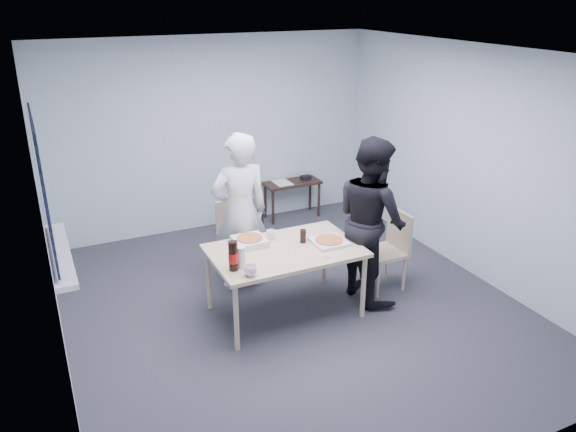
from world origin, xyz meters
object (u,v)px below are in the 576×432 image
stool (250,219)px  soda_bottle (233,256)px  person_black (371,219)px  mug_a (251,271)px  chair_far (237,233)px  backpack (250,198)px  side_table (292,187)px  chair_right (391,244)px  person_white (240,212)px  dining_table (285,254)px  mug_b (271,235)px

stool → soda_bottle: bearing=-115.5°
person_black → mug_a: bearing=102.5°
chair_far → mug_a: (-0.38, -1.39, 0.26)m
backpack → mug_a: size_ratio=3.07×
side_table → chair_right: bearing=-87.9°
person_white → backpack: size_ratio=4.69×
dining_table → person_white: person_white is taller
person_white → stool: 1.26m
chair_far → chair_right: 1.75m
chair_far → person_black: (1.12, -1.06, 0.37)m
person_black → backpack: person_black is taller
chair_far → mug_a: chair_far is taller
dining_table → stool: 1.80m
dining_table → chair_right: (1.29, 0.01, -0.15)m
chair_right → stool: size_ratio=1.97×
chair_right → side_table: bearing=92.1°
side_table → backpack: size_ratio=2.16×
dining_table → backpack: size_ratio=3.94×
stool → mug_a: 2.31m
chair_far → person_white: 0.48m
side_table → soda_bottle: size_ratio=2.83×
person_white → mug_b: person_white is taller
chair_right → backpack: bearing=119.8°
soda_bottle → person_black: bearing=5.9°
chair_right → backpack: size_ratio=2.36×
stool → person_white: bearing=-116.7°
person_black → mug_b: person_black is taller
stool → side_table: bearing=33.9°
dining_table → person_black: 1.01m
chair_far → mug_a: 1.47m
stool → mug_b: (-0.34, -1.46, 0.43)m
chair_far → backpack: chair_far is taller
mug_a → chair_right: bearing=12.0°
chair_far → soda_bottle: bearing=-111.5°
backpack → mug_a: bearing=-128.0°
dining_table → chair_far: size_ratio=1.67×
stool → person_black: bearing=-69.4°
mug_a → person_black: bearing=12.5°
chair_right → backpack: 1.98m
person_black → backpack: bearing=20.7°
mug_a → soda_bottle: soda_bottle is taller
backpack → chair_right: bearing=-76.7°
mug_b → person_white: bearing=110.7°
dining_table → mug_a: (-0.51, -0.37, 0.11)m
chair_right → soda_bottle: size_ratio=3.09×
chair_far → stool: chair_far is taller
side_table → dining_table: bearing=-117.2°
backpack → mug_b: 1.49m
chair_right → mug_b: (-1.32, 0.27, 0.26)m
chair_right → stool: 2.00m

